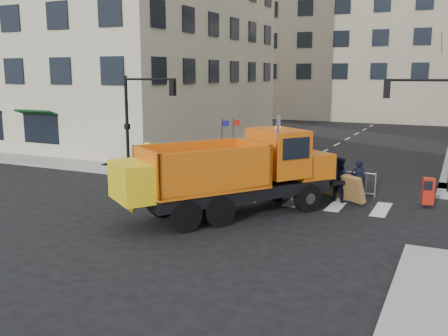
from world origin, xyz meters
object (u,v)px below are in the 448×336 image
at_px(cop_c, 301,181).
at_px(worker, 148,159).
at_px(plow_truck, 231,171).
at_px(cop_b, 339,179).
at_px(newspaper_box, 428,191).
at_px(cop_a, 358,179).

bearing_deg(cop_c, worker, -44.95).
height_order(plow_truck, cop_b, plow_truck).
bearing_deg(cop_c, cop_b, 169.90).
xyz_separation_m(worker, newspaper_box, (13.96, -0.13, -0.33)).
relative_size(cop_a, cop_c, 0.98).
relative_size(worker, newspaper_box, 1.59).
bearing_deg(cop_c, cop_a, -179.78).
distance_m(cop_a, newspaper_box, 2.95).
distance_m(plow_truck, worker, 8.49).
distance_m(cop_a, cop_c, 2.65).
xyz_separation_m(plow_truck, cop_a, (3.99, 4.89, -0.89)).
bearing_deg(cop_a, plow_truck, 37.24).
height_order(plow_truck, newspaper_box, plow_truck).
relative_size(cop_a, newspaper_box, 1.58).
bearing_deg(worker, cop_c, -9.74).
bearing_deg(worker, plow_truck, -34.64).
height_order(worker, newspaper_box, worker).
xyz_separation_m(plow_truck, cop_c, (1.86, 3.32, -0.86)).
height_order(cop_c, worker, worker).
distance_m(cop_c, newspaper_box, 5.21).
bearing_deg(cop_b, plow_truck, 75.91).
height_order(cop_b, cop_c, cop_b).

